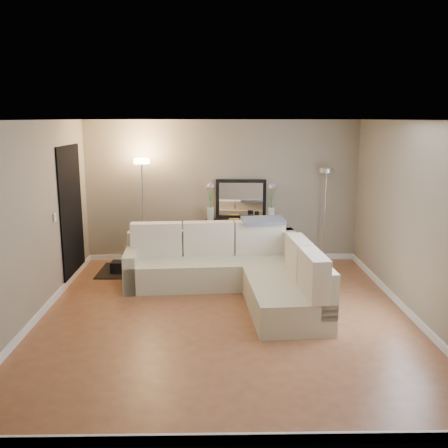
{
  "coord_description": "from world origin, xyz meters",
  "views": [
    {
      "loc": [
        -0.13,
        -6.36,
        2.62
      ],
      "look_at": [
        0.0,
        0.8,
        1.1
      ],
      "focal_mm": 40.0,
      "sensor_mm": 36.0,
      "label": 1
    }
  ],
  "objects_px": {
    "floor_lamp_lit": "(143,191)",
    "floor_lamp_unlit": "(325,197)",
    "sectional_sofa": "(238,269)",
    "console_table": "(236,239)"
  },
  "relations": [
    {
      "from": "floor_lamp_lit",
      "to": "floor_lamp_unlit",
      "type": "xyz_separation_m",
      "value": [
        3.28,
        0.12,
        -0.13
      ]
    },
    {
      "from": "console_table",
      "to": "floor_lamp_lit",
      "type": "xyz_separation_m",
      "value": [
        -1.67,
        -0.11,
        0.91
      ]
    },
    {
      "from": "floor_lamp_lit",
      "to": "floor_lamp_unlit",
      "type": "distance_m",
      "value": 3.28
    },
    {
      "from": "console_table",
      "to": "floor_lamp_unlit",
      "type": "height_order",
      "value": "floor_lamp_unlit"
    },
    {
      "from": "sectional_sofa",
      "to": "floor_lamp_unlit",
      "type": "xyz_separation_m",
      "value": [
        1.65,
        1.58,
        0.87
      ]
    },
    {
      "from": "floor_lamp_unlit",
      "to": "console_table",
      "type": "bearing_deg",
      "value": -179.44
    },
    {
      "from": "console_table",
      "to": "floor_lamp_lit",
      "type": "height_order",
      "value": "floor_lamp_lit"
    },
    {
      "from": "console_table",
      "to": "sectional_sofa",
      "type": "bearing_deg",
      "value": -91.45
    },
    {
      "from": "sectional_sofa",
      "to": "floor_lamp_lit",
      "type": "bearing_deg",
      "value": 138.13
    },
    {
      "from": "sectional_sofa",
      "to": "floor_lamp_unlit",
      "type": "height_order",
      "value": "floor_lamp_unlit"
    }
  ]
}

